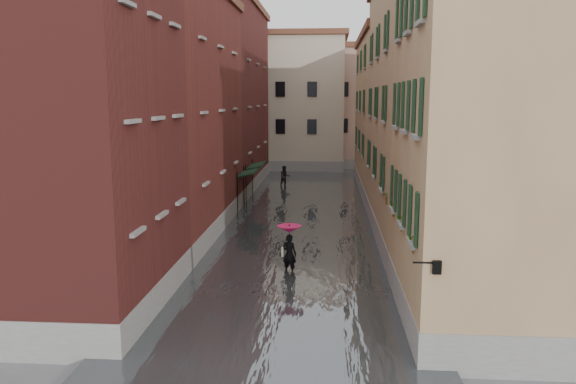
% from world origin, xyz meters
% --- Properties ---
extents(ground, '(120.00, 120.00, 0.00)m').
position_xyz_m(ground, '(0.00, 0.00, 0.00)').
color(ground, '#5E5E61').
rests_on(ground, ground).
extents(floodwater, '(10.00, 60.00, 0.20)m').
position_xyz_m(floodwater, '(0.00, 13.00, 0.10)').
color(floodwater, '#505659').
rests_on(floodwater, ground).
extents(building_left_near, '(6.00, 8.00, 13.00)m').
position_xyz_m(building_left_near, '(-7.00, -2.00, 6.50)').
color(building_left_near, maroon).
rests_on(building_left_near, ground).
extents(building_left_mid, '(6.00, 14.00, 12.50)m').
position_xyz_m(building_left_mid, '(-7.00, 9.00, 6.25)').
color(building_left_mid, '#5B251C').
rests_on(building_left_mid, ground).
extents(building_left_far, '(6.00, 16.00, 14.00)m').
position_xyz_m(building_left_far, '(-7.00, 24.00, 7.00)').
color(building_left_far, maroon).
rests_on(building_left_far, ground).
extents(building_right_near, '(6.00, 8.00, 11.50)m').
position_xyz_m(building_right_near, '(7.00, -2.00, 5.75)').
color(building_right_near, '#9A764F').
rests_on(building_right_near, ground).
extents(building_right_mid, '(6.00, 14.00, 13.00)m').
position_xyz_m(building_right_mid, '(7.00, 9.00, 6.50)').
color(building_right_mid, '#9C815E').
rests_on(building_right_mid, ground).
extents(building_right_far, '(6.00, 16.00, 11.50)m').
position_xyz_m(building_right_far, '(7.00, 24.00, 5.75)').
color(building_right_far, '#9A764F').
rests_on(building_right_far, ground).
extents(building_end_cream, '(12.00, 9.00, 13.00)m').
position_xyz_m(building_end_cream, '(-3.00, 38.00, 6.50)').
color(building_end_cream, beige).
rests_on(building_end_cream, ground).
extents(building_end_pink, '(10.00, 9.00, 12.00)m').
position_xyz_m(building_end_pink, '(6.00, 40.00, 6.00)').
color(building_end_pink, tan).
rests_on(building_end_pink, ground).
extents(awning_near, '(1.09, 2.75, 2.80)m').
position_xyz_m(awning_near, '(-3.49, 14.89, 2.46)').
color(awning_near, black).
rests_on(awning_near, ground).
extents(awning_far, '(1.09, 3.35, 2.80)m').
position_xyz_m(awning_far, '(-3.48, 18.78, 2.48)').
color(awning_far, black).
rests_on(awning_far, ground).
extents(wall_lantern, '(0.71, 0.22, 0.35)m').
position_xyz_m(wall_lantern, '(4.33, -6.00, 3.01)').
color(wall_lantern, black).
rests_on(wall_lantern, ground).
extents(window_planters, '(0.59, 10.91, 0.84)m').
position_xyz_m(window_planters, '(4.12, 0.52, 3.51)').
color(window_planters, '#984C32').
rests_on(window_planters, ground).
extents(pedestrian_main, '(1.03, 1.03, 2.06)m').
position_xyz_m(pedestrian_main, '(0.01, 2.38, 1.28)').
color(pedestrian_main, black).
rests_on(pedestrian_main, ground).
extents(pedestrian_far, '(1.08, 0.98, 1.81)m').
position_xyz_m(pedestrian_far, '(-1.91, 24.75, 0.90)').
color(pedestrian_far, black).
rests_on(pedestrian_far, ground).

